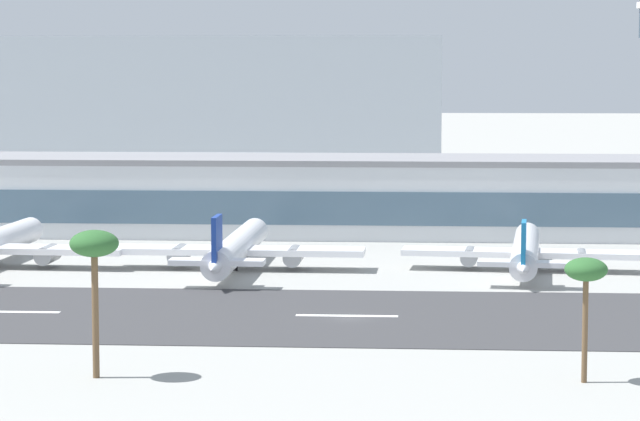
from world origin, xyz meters
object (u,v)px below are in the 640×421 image
object	(u,v)px
distant_hotel_block	(214,105)
airliner_navy_tail_gate_1	(235,249)
airliner_blue_tail_gate_2	(525,252)
palm_tree_2	(586,274)
terminal_building	(279,195)
palm_tree_3	(94,249)

from	to	relation	value
distant_hotel_block	airliner_navy_tail_gate_1	bearing A→B (deg)	-81.03
airliner_blue_tail_gate_2	palm_tree_2	bearing A→B (deg)	-174.72
airliner_navy_tail_gate_1	terminal_building	bearing A→B (deg)	-1.66
distant_hotel_block	airliner_navy_tail_gate_1	distance (m)	184.37
terminal_building	distant_hotel_block	size ratio (longest dim) A/B	1.58
palm_tree_3	palm_tree_2	bearing A→B (deg)	1.27
terminal_building	airliner_navy_tail_gate_1	distance (m)	45.12
terminal_building	airliner_blue_tail_gate_2	bearing A→B (deg)	-47.82
terminal_building	distant_hotel_block	bearing A→B (deg)	102.67
palm_tree_2	palm_tree_3	world-z (taller)	palm_tree_3
terminal_building	airliner_navy_tail_gate_1	bearing A→B (deg)	-92.63
terminal_building	palm_tree_2	size ratio (longest dim) A/B	16.41
airliner_navy_tail_gate_1	palm_tree_3	bearing A→B (deg)	177.58
terminal_building	distant_hotel_block	distance (m)	140.45
distant_hotel_block	palm_tree_3	size ratio (longest dim) A/B	8.67
terminal_building	palm_tree_2	distance (m)	121.77
terminal_building	palm_tree_3	size ratio (longest dim) A/B	13.69
airliner_navy_tail_gate_1	palm_tree_3	distance (m)	71.97
distant_hotel_block	palm_tree_2	bearing A→B (deg)	-74.45
terminal_building	palm_tree_3	xyz separation A→B (m)	(-6.29, -116.19, 5.47)
airliner_navy_tail_gate_1	airliner_blue_tail_gate_2	size ratio (longest dim) A/B	1.08
terminal_building	airliner_blue_tail_gate_2	distance (m)	58.58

